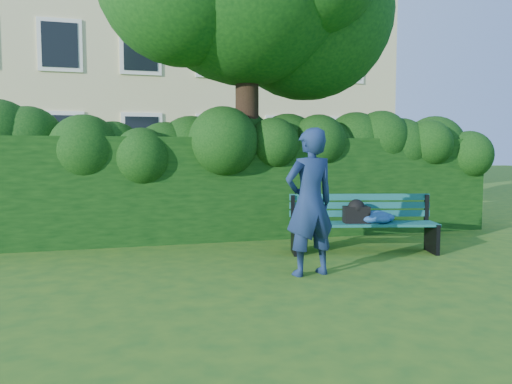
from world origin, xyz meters
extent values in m
plane|color=#24551B|center=(0.00, 0.00, 0.00)|extent=(80.00, 80.00, 0.00)
cube|color=beige|center=(0.00, 14.00, 6.00)|extent=(16.00, 8.00, 12.00)
cube|color=white|center=(-3.60, 9.98, 2.00)|extent=(1.30, 0.08, 1.60)
cube|color=black|center=(-3.60, 9.94, 2.00)|extent=(1.05, 0.04, 1.35)
cube|color=white|center=(-1.20, 9.98, 2.00)|extent=(1.30, 0.08, 1.60)
cube|color=black|center=(-1.20, 9.94, 2.00)|extent=(1.05, 0.04, 1.35)
cube|color=white|center=(1.20, 9.98, 2.00)|extent=(1.30, 0.08, 1.60)
cube|color=black|center=(1.20, 9.94, 2.00)|extent=(1.05, 0.04, 1.35)
cube|color=white|center=(3.60, 9.98, 2.00)|extent=(1.30, 0.08, 1.60)
cube|color=black|center=(3.60, 9.94, 2.00)|extent=(1.05, 0.04, 1.35)
cube|color=white|center=(6.00, 9.98, 2.00)|extent=(1.30, 0.08, 1.60)
cube|color=black|center=(6.00, 9.94, 2.00)|extent=(1.05, 0.04, 1.35)
cube|color=white|center=(-3.60, 9.98, 4.80)|extent=(1.30, 0.08, 1.60)
cube|color=black|center=(-3.60, 9.94, 4.80)|extent=(1.05, 0.04, 1.35)
cube|color=white|center=(-1.20, 9.98, 4.80)|extent=(1.30, 0.08, 1.60)
cube|color=black|center=(-1.20, 9.94, 4.80)|extent=(1.05, 0.04, 1.35)
cube|color=white|center=(1.20, 9.98, 4.80)|extent=(1.30, 0.08, 1.60)
cube|color=black|center=(1.20, 9.94, 4.80)|extent=(1.05, 0.04, 1.35)
cube|color=white|center=(3.60, 9.98, 4.80)|extent=(1.30, 0.08, 1.60)
cube|color=black|center=(3.60, 9.94, 4.80)|extent=(1.05, 0.04, 1.35)
cube|color=white|center=(6.00, 9.98, 4.80)|extent=(1.30, 0.08, 1.60)
cube|color=black|center=(6.00, 9.94, 4.80)|extent=(1.05, 0.04, 1.35)
cube|color=black|center=(0.00, 2.20, 0.90)|extent=(10.00, 1.00, 1.80)
cylinder|color=black|center=(0.31, 2.32, 2.31)|extent=(0.43, 0.43, 4.61)
sphere|color=#0E3B12|center=(1.61, 2.72, 4.24)|extent=(3.35, 3.35, 3.35)
cube|color=#105251|center=(1.57, 0.08, 0.45)|extent=(2.19, 0.63, 0.04)
cube|color=#105251|center=(1.60, 0.19, 0.45)|extent=(2.19, 0.63, 0.04)
cube|color=#105251|center=(1.63, 0.31, 0.45)|extent=(2.19, 0.63, 0.04)
cube|color=#105251|center=(1.66, 0.43, 0.45)|extent=(2.19, 0.63, 0.04)
cube|color=#105251|center=(1.68, 0.50, 0.58)|extent=(2.18, 0.56, 0.10)
cube|color=#105251|center=(1.68, 0.51, 0.71)|extent=(2.18, 0.56, 0.10)
cube|color=#105251|center=(1.68, 0.52, 0.84)|extent=(2.18, 0.56, 0.10)
cube|color=black|center=(0.58, 0.50, 0.22)|extent=(0.18, 0.50, 0.44)
cube|color=black|center=(0.64, 0.76, 0.65)|extent=(0.07, 0.07, 0.45)
cube|color=black|center=(0.57, 0.46, 0.44)|extent=(0.16, 0.42, 0.05)
cube|color=black|center=(2.65, 0.00, 0.22)|extent=(0.18, 0.50, 0.44)
cube|color=black|center=(2.71, 0.25, 0.65)|extent=(0.07, 0.07, 0.45)
cube|color=black|center=(2.64, -0.05, 0.44)|extent=(0.16, 0.42, 0.05)
cube|color=white|center=(0.96, 0.36, 0.48)|extent=(0.21, 0.17, 0.02)
cube|color=black|center=(1.50, 0.28, 0.60)|extent=(0.43, 0.33, 0.25)
imported|color=navy|center=(0.31, -0.80, 0.93)|extent=(0.74, 0.55, 1.85)
camera|label=1|loc=(-2.01, -6.59, 1.56)|focal=35.00mm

